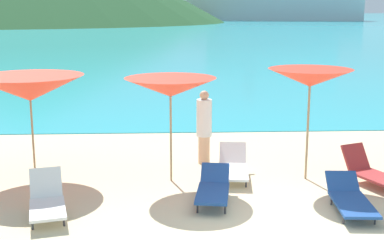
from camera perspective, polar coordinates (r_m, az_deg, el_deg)
The scene contains 11 objects.
ground_plane at distance 18.37m, azimuth 2.54°, elevation 0.44°, with size 50.00×100.00×0.30m, color beige.
ocean_water at distance 234.81m, azimuth -2.34°, elevation 11.16°, with size 650.00×440.00×0.02m, color #2DADBC.
umbrella_3 at distance 11.47m, azimuth -17.33°, elevation 3.33°, with size 2.31×2.31×2.18m.
umbrella_4 at distance 10.59m, azimuth -2.37°, elevation 3.58°, with size 2.05×2.05×2.18m.
umbrella_5 at distance 10.95m, azimuth 12.79°, elevation 4.50°, with size 1.79×1.79×2.34m.
lounge_chair_0 at distance 9.78m, azimuth 2.34°, elevation -7.41°, with size 0.78×1.57×0.55m.
lounge_chair_1 at distance 9.50m, azimuth -15.58°, elevation -8.43°, with size 0.89×1.46×0.71m.
lounge_chair_4 at distance 9.81m, azimuth 16.91°, elevation -8.18°, with size 0.72×1.67×0.50m.
lounge_chair_10 at distance 11.17m, azimuth 4.50°, elevation -5.06°, with size 0.77×1.58×0.62m.
lounge_chair_11 at distance 11.30m, azimuth 19.22°, elevation -5.40°, with size 1.14×1.67×0.72m.
beachgoer_0 at distance 12.03m, azimuth 1.33°, elevation -0.61°, with size 0.35×0.35×1.72m.
Camera 1 is at (-1.66, -7.92, 3.54)m, focal length 48.78 mm.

